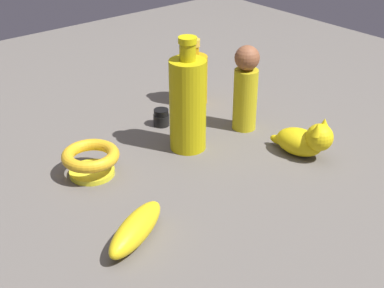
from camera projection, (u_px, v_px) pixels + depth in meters
ground at (192, 162)px, 1.11m from camera, size 2.00×2.00×0.00m
person_figure_adult at (246, 88)px, 1.20m from camera, size 0.07×0.07×0.19m
cat_figurine at (306, 140)px, 1.12m from camera, size 0.09×0.14×0.09m
nail_polish_jar at (161, 118)px, 1.25m from camera, size 0.04×0.04×0.04m
bottle_short at (192, 78)px, 1.34m from camera, size 0.07×0.07×0.16m
banana at (136, 229)px, 0.88m from camera, size 0.16×0.11×0.05m
bowl at (91, 159)px, 1.05m from camera, size 0.11×0.11×0.05m
bottle_tall at (188, 103)px, 1.12m from camera, size 0.08×0.08×0.24m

